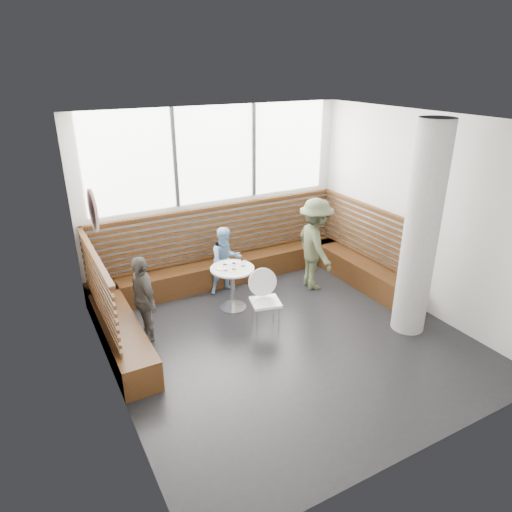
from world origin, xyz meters
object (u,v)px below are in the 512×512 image
cafe_table (232,279)px  adult_man (315,244)px  concrete_column (421,232)px  cafe_chair (263,295)px  child_left (143,299)px  child_back (226,260)px

cafe_table → adult_man: adult_man is taller
concrete_column → cafe_chair: 2.51m
cafe_chair → child_left: bearing=176.4°
cafe_table → cafe_chair: cafe_chair is taller
cafe_table → concrete_column: bearing=-41.0°
concrete_column → adult_man: bearing=104.5°
adult_man → cafe_table: bearing=101.1°
cafe_table → adult_man: (1.66, 0.01, 0.31)m
cafe_chair → child_left: 1.81m
cafe_table → child_back: size_ratio=0.61×
cafe_table → child_back: child_back is taller
cafe_chair → child_back: child_back is taller
adult_man → child_left: adult_man is taller
concrete_column → child_left: bearing=155.7°
adult_man → child_back: size_ratio=1.38×
concrete_column → child_left: concrete_column is taller
concrete_column → child_back: concrete_column is taller
child_back → adult_man: bearing=-19.0°
cafe_chair → child_left: size_ratio=0.70×
child_left → cafe_chair: bearing=66.3°
concrete_column → cafe_chair: size_ratio=3.39×
cafe_table → child_left: child_left is taller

